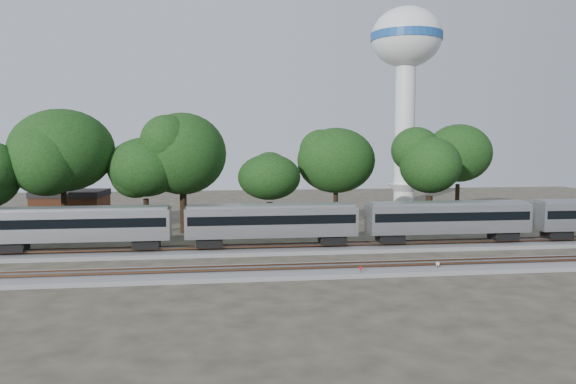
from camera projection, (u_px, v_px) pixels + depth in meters
name	position (u px, v px, depth m)	size (l,w,h in m)	color
ground	(291.00, 264.00, 52.33)	(160.00, 160.00, 0.00)	#383328
track_far	(283.00, 249.00, 58.24)	(160.00, 5.00, 0.73)	slate
track_near	(297.00, 271.00, 48.36)	(160.00, 5.00, 0.73)	slate
train	(363.00, 219.00, 59.06)	(110.83, 3.17, 4.67)	silver
switch_stand_red	(361.00, 270.00, 47.00)	(0.28, 0.12, 0.90)	#512D19
switch_stand_white	(438.00, 266.00, 48.56)	(0.30, 0.11, 0.96)	#512D19
switch_lever	(393.00, 273.00, 48.05)	(0.50, 0.30, 0.30)	#512D19
water_tower	(406.00, 59.00, 100.89)	(12.78, 12.78, 35.38)	silver
brick_building	(71.00, 206.00, 78.84)	(10.05, 7.56, 4.53)	brown
tree_1	(62.00, 151.00, 65.56)	(10.48, 10.48, 14.77)	black
tree_2	(145.00, 167.00, 67.46)	(8.41, 8.41, 11.85)	black
tree_3	(182.00, 154.00, 68.92)	(10.01, 10.01, 14.11)	black
tree_4	(269.00, 177.00, 70.59)	(7.00, 7.00, 9.87)	black
tree_5	(336.00, 161.00, 73.95)	(9.00, 9.00, 12.69)	black
tree_6	(430.00, 165.00, 70.05)	(8.56, 8.56, 12.07)	black
tree_7	(458.00, 153.00, 80.68)	(9.83, 9.83, 13.86)	black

